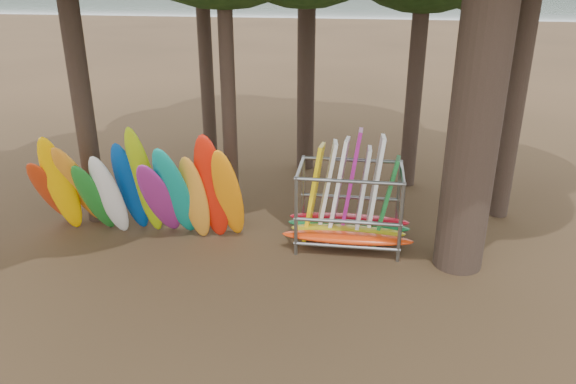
# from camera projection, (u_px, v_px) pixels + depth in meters

# --- Properties ---
(ground) EXTENTS (120.00, 120.00, 0.00)m
(ground) POSITION_uv_depth(u_px,v_px,m) (270.00, 273.00, 12.85)
(ground) COLOR #47331E
(ground) RESTS_ON ground
(lake) EXTENTS (160.00, 160.00, 0.00)m
(lake) POSITION_uv_depth(u_px,v_px,m) (354.00, 19.00, 67.71)
(lake) COLOR gray
(lake) RESTS_ON ground
(kayak_row) EXTENTS (5.47, 2.10, 3.23)m
(kayak_row) POSITION_uv_depth(u_px,v_px,m) (139.00, 192.00, 13.89)
(kayak_row) COLOR red
(kayak_row) RESTS_ON ground
(storage_rack) EXTENTS (3.18, 1.60, 2.90)m
(storage_rack) POSITION_uv_depth(u_px,v_px,m) (349.00, 209.00, 13.84)
(storage_rack) COLOR slate
(storage_rack) RESTS_ON ground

